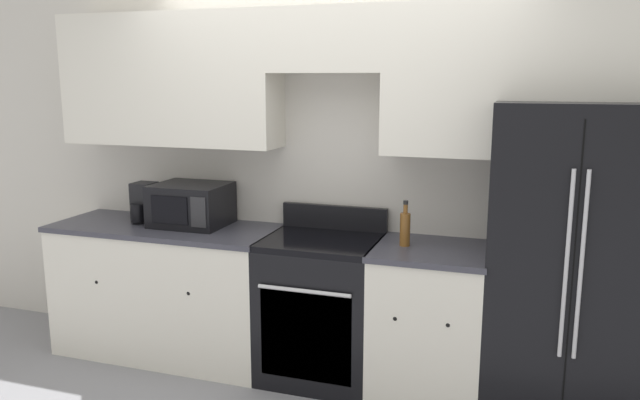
% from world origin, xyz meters
% --- Properties ---
extents(ground_plane, '(12.00, 12.00, 0.00)m').
position_xyz_m(ground_plane, '(0.00, 0.00, 0.00)').
color(ground_plane, gray).
extents(wall_back, '(8.00, 0.39, 2.60)m').
position_xyz_m(wall_back, '(-0.00, 0.57, 1.58)').
color(wall_back, beige).
rests_on(wall_back, ground_plane).
extents(lower_cabinets_left, '(1.58, 0.64, 0.93)m').
position_xyz_m(lower_cabinets_left, '(-1.13, 0.31, 0.47)').
color(lower_cabinets_left, silver).
rests_on(lower_cabinets_left, ground_plane).
extents(lower_cabinets_right, '(0.69, 0.64, 0.93)m').
position_xyz_m(lower_cabinets_right, '(0.70, 0.31, 0.47)').
color(lower_cabinets_right, silver).
rests_on(lower_cabinets_right, ground_plane).
extents(oven_range, '(0.73, 0.65, 1.09)m').
position_xyz_m(oven_range, '(0.01, 0.31, 0.47)').
color(oven_range, black).
rests_on(oven_range, ground_plane).
extents(refrigerator, '(0.88, 0.71, 1.81)m').
position_xyz_m(refrigerator, '(1.47, 0.34, 0.90)').
color(refrigerator, black).
rests_on(refrigerator, ground_plane).
extents(microwave, '(0.49, 0.42, 0.29)m').
position_xyz_m(microwave, '(-0.96, 0.39, 1.08)').
color(microwave, black).
rests_on(microwave, lower_cabinets_left).
extents(bottle, '(0.06, 0.06, 0.28)m').
position_xyz_m(bottle, '(0.54, 0.32, 1.04)').
color(bottle, brown).
rests_on(bottle, lower_cabinets_right).
extents(electric_kettle, '(0.15, 0.21, 0.28)m').
position_xyz_m(electric_kettle, '(-1.33, 0.37, 1.06)').
color(electric_kettle, black).
rests_on(electric_kettle, lower_cabinets_left).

